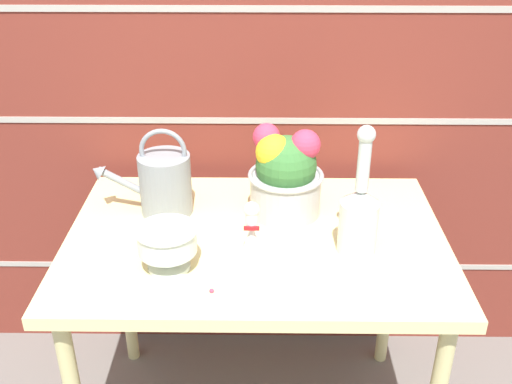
# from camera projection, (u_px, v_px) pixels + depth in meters

# --- Properties ---
(brick_wall) EXTENTS (3.60, 0.08, 2.20)m
(brick_wall) POSITION_uv_depth(u_px,v_px,m) (258.00, 64.00, 1.93)
(brick_wall) COLOR maroon
(brick_wall) RESTS_ON ground_plane
(patio_table) EXTENTS (1.07, 0.73, 0.74)m
(patio_table) POSITION_uv_depth(u_px,v_px,m) (256.00, 259.00, 1.72)
(patio_table) COLOR beige
(patio_table) RESTS_ON ground_plane
(watering_can) EXTENTS (0.30, 0.15, 0.27)m
(watering_can) POSITION_uv_depth(u_px,v_px,m) (164.00, 182.00, 1.76)
(watering_can) COLOR gray
(watering_can) RESTS_ON patio_table
(crystal_pedestal_bowl) EXTENTS (0.16, 0.16, 0.12)m
(crystal_pedestal_bowl) POSITION_uv_depth(u_px,v_px,m) (167.00, 242.00, 1.51)
(crystal_pedestal_bowl) COLOR silver
(crystal_pedestal_bowl) RESTS_ON patio_table
(flower_planter) EXTENTS (0.22, 0.22, 0.27)m
(flower_planter) POSITION_uv_depth(u_px,v_px,m) (285.00, 174.00, 1.74)
(flower_planter) COLOR #ADADB2
(flower_planter) RESTS_ON patio_table
(glass_decanter) EXTENTS (0.10, 0.10, 0.36)m
(glass_decanter) POSITION_uv_depth(u_px,v_px,m) (359.00, 214.00, 1.56)
(glass_decanter) COLOR silver
(glass_decanter) RESTS_ON patio_table
(figurine_vase) EXTENTS (0.07, 0.07, 0.18)m
(figurine_vase) POSITION_uv_depth(u_px,v_px,m) (252.00, 239.00, 1.53)
(figurine_vase) COLOR white
(figurine_vase) RESTS_ON patio_table
(fallen_petal) EXTENTS (0.01, 0.01, 0.01)m
(fallen_petal) POSITION_uv_depth(u_px,v_px,m) (212.00, 291.00, 1.45)
(fallen_petal) COLOR #E03856
(fallen_petal) RESTS_ON patio_table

